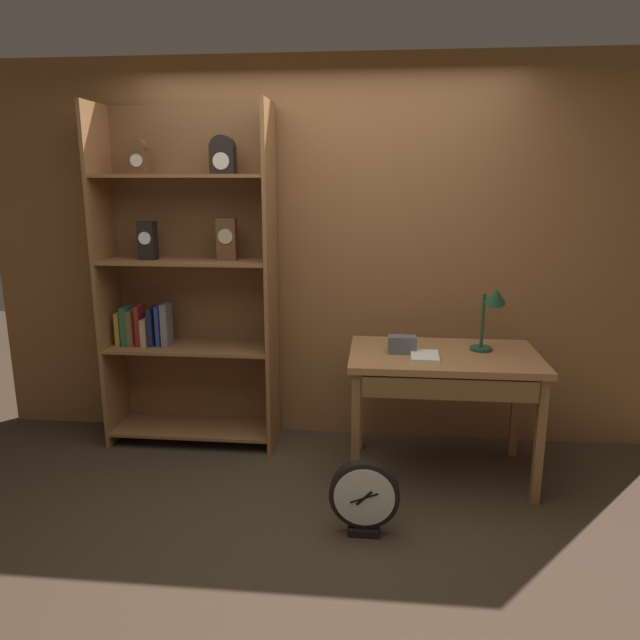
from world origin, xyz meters
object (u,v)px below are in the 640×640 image
workbench (444,370)px  toolbox_small (402,344)px  bookshelf (187,283)px  round_clock_large (364,497)px  open_repair_manual (425,356)px  desk_lamp (492,308)px

workbench → toolbox_small: bearing=178.4°
bookshelf → toolbox_small: size_ratio=13.64×
toolbox_small → round_clock_large: toolbox_small is taller
open_repair_manual → desk_lamp: bearing=25.2°
round_clock_large → workbench: bearing=56.4°
workbench → round_clock_large: bearing=-123.6°
desk_lamp → round_clock_large: bearing=-133.9°
desk_lamp → toolbox_small: size_ratio=2.50×
bookshelf → round_clock_large: size_ratio=5.64×
bookshelf → round_clock_large: bookshelf is taller
desk_lamp → bookshelf: bearing=170.8°
desk_lamp → open_repair_manual: 0.51m
bookshelf → round_clock_large: 1.88m
bookshelf → round_clock_large: (1.24, -1.07, -0.92)m
workbench → desk_lamp: size_ratio=2.69×
desk_lamp → open_repair_manual: (-0.40, -0.17, -0.26)m
workbench → desk_lamp: desk_lamp is taller
round_clock_large → desk_lamp: bearing=46.1°
desk_lamp → round_clock_large: size_ratio=1.04×
workbench → round_clock_large: 0.95m
desk_lamp → toolbox_small: bearing=-172.7°
open_repair_manual → round_clock_large: bearing=-117.9°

